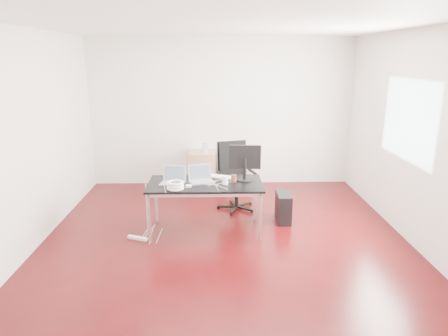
{
  "coord_description": "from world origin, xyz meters",
  "views": [
    {
      "loc": [
        -0.14,
        -5.13,
        2.44
      ],
      "look_at": [
        0.0,
        0.55,
        0.85
      ],
      "focal_mm": 32.0,
      "sensor_mm": 36.0,
      "label": 1
    }
  ],
  "objects_px": {
    "office_chair": "(235,172)",
    "pc_tower": "(283,207)",
    "desk": "(205,186)",
    "filing_cabinet_right": "(237,169)",
    "filing_cabinet_left": "(202,170)"
  },
  "relations": [
    {
      "from": "desk",
      "to": "filing_cabinet_right",
      "type": "height_order",
      "value": "desk"
    },
    {
      "from": "filing_cabinet_left",
      "to": "filing_cabinet_right",
      "type": "xyz_separation_m",
      "value": [
        0.67,
        0.0,
        0.0
      ]
    },
    {
      "from": "office_chair",
      "to": "filing_cabinet_left",
      "type": "relative_size",
      "value": 1.54
    },
    {
      "from": "office_chair",
      "to": "pc_tower",
      "type": "height_order",
      "value": "office_chair"
    },
    {
      "from": "pc_tower",
      "to": "filing_cabinet_left",
      "type": "bearing_deg",
      "value": 128.26
    },
    {
      "from": "desk",
      "to": "pc_tower",
      "type": "bearing_deg",
      "value": 16.19
    },
    {
      "from": "filing_cabinet_left",
      "to": "office_chair",
      "type": "bearing_deg",
      "value": -62.2
    },
    {
      "from": "office_chair",
      "to": "pc_tower",
      "type": "distance_m",
      "value": 1.0
    },
    {
      "from": "desk",
      "to": "filing_cabinet_left",
      "type": "height_order",
      "value": "desk"
    },
    {
      "from": "desk",
      "to": "office_chair",
      "type": "bearing_deg",
      "value": 63.33
    },
    {
      "from": "office_chair",
      "to": "filing_cabinet_left",
      "type": "xyz_separation_m",
      "value": [
        -0.57,
        1.08,
        -0.26
      ]
    },
    {
      "from": "office_chair",
      "to": "filing_cabinet_right",
      "type": "xyz_separation_m",
      "value": [
        0.1,
        1.08,
        -0.26
      ]
    },
    {
      "from": "desk",
      "to": "filing_cabinet_left",
      "type": "relative_size",
      "value": 2.29
    },
    {
      "from": "desk",
      "to": "filing_cabinet_right",
      "type": "relative_size",
      "value": 2.29
    },
    {
      "from": "desk",
      "to": "office_chair",
      "type": "height_order",
      "value": "office_chair"
    }
  ]
}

